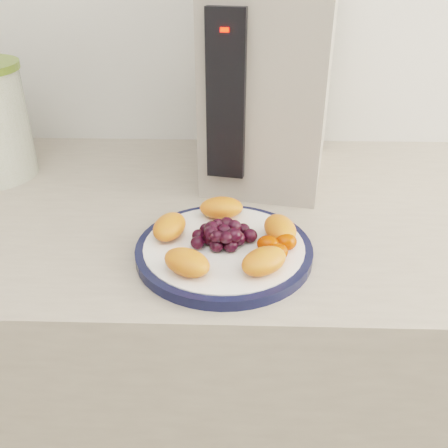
{
  "coord_description": "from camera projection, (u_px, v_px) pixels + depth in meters",
  "views": [
    {
      "loc": [
        0.13,
        0.47,
        1.28
      ],
      "look_at": [
        0.11,
        1.04,
        0.95
      ],
      "focal_mm": 40.0,
      "sensor_mm": 36.0,
      "label": 1
    }
  ],
  "objects": [
    {
      "name": "plate_face",
      "position": [
        224.0,
        250.0,
        0.69
      ],
      "size": [
        0.22,
        0.22,
        0.02
      ],
      "primitive_type": "cylinder",
      "color": "white",
      "rests_on": "counter"
    },
    {
      "name": "fruit_plate",
      "position": [
        228.0,
        236.0,
        0.68
      ],
      "size": [
        0.21,
        0.21,
        0.03
      ],
      "color": "orange",
      "rests_on": "plate_face"
    },
    {
      "name": "appliance_body",
      "position": [
        271.0,
        80.0,
        0.86
      ],
      "size": [
        0.24,
        0.3,
        0.34
      ],
      "primitive_type": "cube",
      "rotation": [
        0.0,
        0.0,
        -0.19
      ],
      "color": "#A39B8F",
      "rests_on": "counter"
    },
    {
      "name": "plate_rim",
      "position": [
        224.0,
        251.0,
        0.69
      ],
      "size": [
        0.24,
        0.24,
        0.01
      ],
      "primitive_type": "cylinder",
      "color": "#101532",
      "rests_on": "counter"
    },
    {
      "name": "counter",
      "position": [
        173.0,
        391.0,
        1.06
      ],
      "size": [
        3.5,
        0.6,
        0.9
      ],
      "primitive_type": "cube",
      "color": "#ACA08F",
      "rests_on": "floor"
    },
    {
      "name": "appliance_led",
      "position": [
        225.0,
        30.0,
        0.69
      ],
      "size": [
        0.01,
        0.01,
        0.01
      ],
      "primitive_type": "cube",
      "rotation": [
        0.0,
        0.0,
        -0.19
      ],
      "color": "#FF0C05",
      "rests_on": "appliance_panel"
    },
    {
      "name": "cabinet_face",
      "position": [
        174.0,
        401.0,
        1.07
      ],
      "size": [
        3.48,
        0.58,
        0.84
      ],
      "primitive_type": "cube",
      "color": "#936B4A",
      "rests_on": "floor"
    },
    {
      "name": "appliance_panel",
      "position": [
        226.0,
        98.0,
        0.75
      ],
      "size": [
        0.06,
        0.03,
        0.25
      ],
      "primitive_type": "cube",
      "rotation": [
        0.0,
        0.0,
        -0.19
      ],
      "color": "black",
      "rests_on": "appliance_body"
    }
  ]
}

